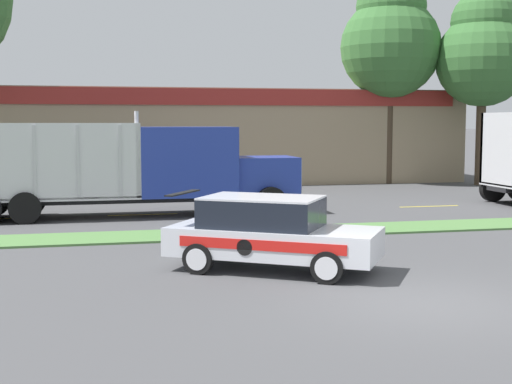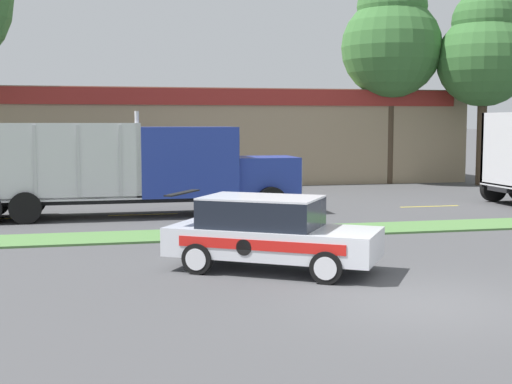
% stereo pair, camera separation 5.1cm
% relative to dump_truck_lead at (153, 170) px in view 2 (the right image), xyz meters
% --- Properties ---
extents(ground_plane, '(600.00, 600.00, 0.00)m').
position_rel_dump_truck_lead_xyz_m(ground_plane, '(3.69, -13.09, -1.56)').
color(ground_plane, '#474749').
extents(grass_verge, '(120.00, 2.01, 0.06)m').
position_rel_dump_truck_lead_xyz_m(grass_verge, '(3.69, -4.71, -1.53)').
color(grass_verge, '#517F42').
rests_on(grass_verge, ground_plane).
extents(centre_line_3, '(2.40, 0.14, 0.01)m').
position_rel_dump_truck_lead_xyz_m(centre_line_3, '(-0.33, 0.30, -1.56)').
color(centre_line_3, yellow).
rests_on(centre_line_3, ground_plane).
extents(centre_line_4, '(2.40, 0.14, 0.01)m').
position_rel_dump_truck_lead_xyz_m(centre_line_4, '(5.07, 0.30, -1.56)').
color(centre_line_4, yellow).
rests_on(centre_line_4, ground_plane).
extents(centre_line_5, '(2.40, 0.14, 0.01)m').
position_rel_dump_truck_lead_xyz_m(centre_line_5, '(10.47, 0.30, -1.56)').
color(centre_line_5, yellow).
rests_on(centre_line_5, ground_plane).
extents(dump_truck_lead, '(12.15, 2.63, 3.56)m').
position_rel_dump_truck_lead_xyz_m(dump_truck_lead, '(0.00, 0.00, 0.00)').
color(dump_truck_lead, black).
rests_on(dump_truck_lead, ground_plane).
extents(rally_car, '(4.77, 3.94, 1.63)m').
position_rel_dump_truck_lead_xyz_m(rally_car, '(1.69, -9.73, -0.73)').
color(rally_car, silver).
rests_on(rally_car, ground_plane).
extents(store_building_backdrop, '(33.78, 12.10, 4.88)m').
position_rel_dump_truck_lead_xyz_m(store_building_backdrop, '(0.51, 16.04, 0.88)').
color(store_building_backdrop, '#9E896B').
rests_on(store_building_backdrop, ground_plane).
extents(tree_behind_left, '(4.68, 4.68, 9.82)m').
position_rel_dump_truck_lead_xyz_m(tree_behind_left, '(17.26, 8.32, 5.19)').
color(tree_behind_left, '#473828').
rests_on(tree_behind_left, ground_plane).
extents(tree_behind_right, '(5.14, 5.14, 10.86)m').
position_rel_dump_truck_lead_xyz_m(tree_behind_right, '(13.08, 10.18, 5.94)').
color(tree_behind_right, '#473828').
rests_on(tree_behind_right, ground_plane).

